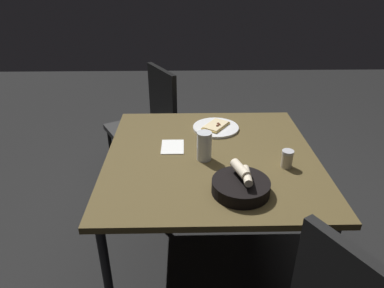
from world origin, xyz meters
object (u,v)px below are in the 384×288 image
(pepper_shaker, at_px, (287,160))
(chair_far, at_px, (149,119))
(pizza_plate, at_px, (216,127))
(bread_basket, at_px, (241,185))
(beer_glass, at_px, (204,148))
(dining_table, at_px, (211,164))

(pepper_shaker, height_order, chair_far, chair_far)
(pizza_plate, relative_size, pepper_shaker, 3.07)
(pizza_plate, xyz_separation_m, chair_far, (0.60, 0.46, -0.21))
(bread_basket, distance_m, beer_glass, 0.32)
(dining_table, bearing_deg, pizza_plate, -9.04)
(pepper_shaker, bearing_deg, pizza_plate, 35.22)
(dining_table, relative_size, pizza_plate, 4.03)
(pizza_plate, bearing_deg, beer_glass, 165.90)
(dining_table, height_order, pepper_shaker, pepper_shaker)
(bread_basket, distance_m, chair_far, 1.36)
(pizza_plate, height_order, chair_far, chair_far)
(dining_table, distance_m, chair_far, 1.00)
(beer_glass, distance_m, pepper_shaker, 0.40)
(bread_basket, height_order, beer_glass, beer_glass)
(pepper_shaker, bearing_deg, dining_table, 70.45)
(chair_far, bearing_deg, pepper_shaker, -143.44)
(dining_table, bearing_deg, bread_basket, -162.35)
(beer_glass, bearing_deg, pizza_plate, -14.10)
(dining_table, bearing_deg, beer_glass, 137.97)
(beer_glass, xyz_separation_m, chair_far, (0.95, 0.37, -0.26))
(dining_table, bearing_deg, pepper_shaker, -109.55)
(beer_glass, xyz_separation_m, pepper_shaker, (-0.08, -0.39, -0.03))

